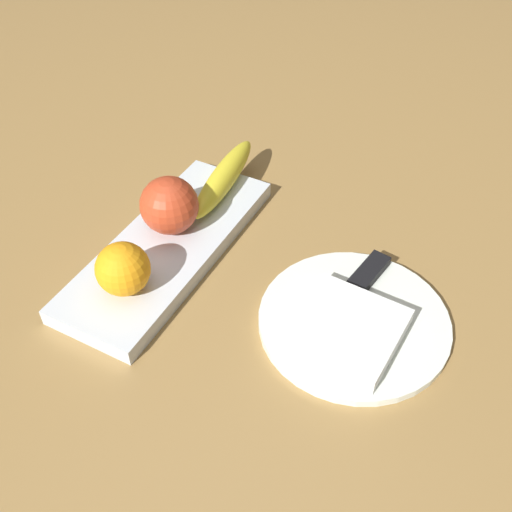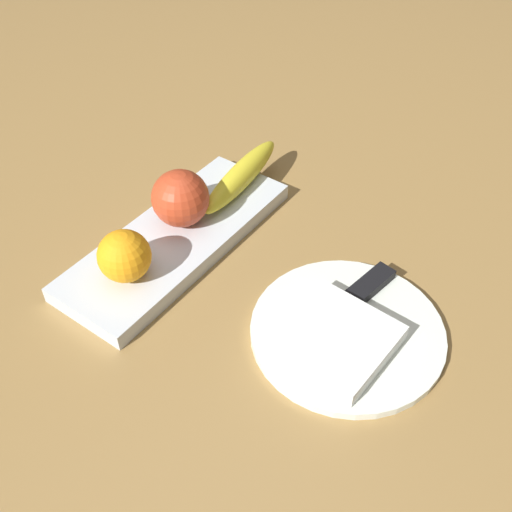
{
  "view_description": "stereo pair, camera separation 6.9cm",
  "coord_description": "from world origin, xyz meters",
  "px_view_note": "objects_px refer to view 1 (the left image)",
  "views": [
    {
      "loc": [
        0.47,
        0.37,
        0.53
      ],
      "look_at": [
        0.02,
        0.14,
        0.05
      ],
      "focal_mm": 42.08,
      "sensor_mm": 36.0,
      "label": 1
    },
    {
      "loc": [
        0.43,
        0.43,
        0.53
      ],
      "look_at": [
        0.02,
        0.14,
        0.05
      ],
      "focal_mm": 42.08,
      "sensor_mm": 36.0,
      "label": 2
    }
  ],
  "objects_px": {
    "apple": "(170,203)",
    "orange_near_apple": "(123,269)",
    "knife": "(358,286)",
    "dinner_plate": "(354,321)",
    "folded_napkin": "(346,329)",
    "banana": "(224,177)",
    "fruit_tray": "(169,247)"
  },
  "relations": [
    {
      "from": "fruit_tray",
      "to": "apple",
      "type": "xyz_separation_m",
      "value": [
        -0.03,
        -0.01,
        0.05
      ]
    },
    {
      "from": "fruit_tray",
      "to": "orange_near_apple",
      "type": "xyz_separation_m",
      "value": [
        0.09,
        0.0,
        0.04
      ]
    },
    {
      "from": "banana",
      "to": "knife",
      "type": "height_order",
      "value": "banana"
    },
    {
      "from": "dinner_plate",
      "to": "folded_napkin",
      "type": "height_order",
      "value": "folded_napkin"
    },
    {
      "from": "apple",
      "to": "knife",
      "type": "height_order",
      "value": "apple"
    },
    {
      "from": "folded_napkin",
      "to": "knife",
      "type": "height_order",
      "value": "folded_napkin"
    },
    {
      "from": "knife",
      "to": "apple",
      "type": "bearing_deg",
      "value": -76.82
    },
    {
      "from": "fruit_tray",
      "to": "folded_napkin",
      "type": "height_order",
      "value": "folded_napkin"
    },
    {
      "from": "apple",
      "to": "folded_napkin",
      "type": "distance_m",
      "value": 0.27
    },
    {
      "from": "orange_near_apple",
      "to": "dinner_plate",
      "type": "bearing_deg",
      "value": 109.95
    },
    {
      "from": "apple",
      "to": "orange_near_apple",
      "type": "relative_size",
      "value": 1.18
    },
    {
      "from": "folded_napkin",
      "to": "banana",
      "type": "bearing_deg",
      "value": -122.63
    },
    {
      "from": "apple",
      "to": "folded_napkin",
      "type": "xyz_separation_m",
      "value": [
        0.05,
        0.26,
        -0.04
      ]
    },
    {
      "from": "orange_near_apple",
      "to": "folded_napkin",
      "type": "height_order",
      "value": "orange_near_apple"
    },
    {
      "from": "fruit_tray",
      "to": "banana",
      "type": "distance_m",
      "value": 0.13
    },
    {
      "from": "knife",
      "to": "banana",
      "type": "bearing_deg",
      "value": -101.07
    },
    {
      "from": "banana",
      "to": "folded_napkin",
      "type": "bearing_deg",
      "value": -129.41
    },
    {
      "from": "dinner_plate",
      "to": "knife",
      "type": "bearing_deg",
      "value": -163.02
    },
    {
      "from": "banana",
      "to": "dinner_plate",
      "type": "distance_m",
      "value": 0.28
    },
    {
      "from": "fruit_tray",
      "to": "folded_napkin",
      "type": "relative_size",
      "value": 2.95
    },
    {
      "from": "folded_napkin",
      "to": "apple",
      "type": "bearing_deg",
      "value": -101.64
    },
    {
      "from": "banana",
      "to": "dinner_plate",
      "type": "relative_size",
      "value": 0.85
    },
    {
      "from": "apple",
      "to": "dinner_plate",
      "type": "distance_m",
      "value": 0.27
    },
    {
      "from": "fruit_tray",
      "to": "knife",
      "type": "relative_size",
      "value": 1.84
    },
    {
      "from": "apple",
      "to": "dinner_plate",
      "type": "bearing_deg",
      "value": 84.16
    },
    {
      "from": "banana",
      "to": "dinner_plate",
      "type": "bearing_deg",
      "value": -124.66
    },
    {
      "from": "orange_near_apple",
      "to": "knife",
      "type": "height_order",
      "value": "orange_near_apple"
    },
    {
      "from": "orange_near_apple",
      "to": "banana",
      "type": "bearing_deg",
      "value": 179.06
    },
    {
      "from": "fruit_tray",
      "to": "apple",
      "type": "height_order",
      "value": "apple"
    },
    {
      "from": "dinner_plate",
      "to": "folded_napkin",
      "type": "xyz_separation_m",
      "value": [
        0.03,
        0.0,
        0.02
      ]
    },
    {
      "from": "banana",
      "to": "apple",
      "type": "bearing_deg",
      "value": 163.47
    },
    {
      "from": "dinner_plate",
      "to": "apple",
      "type": "bearing_deg",
      "value": -95.84
    }
  ]
}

